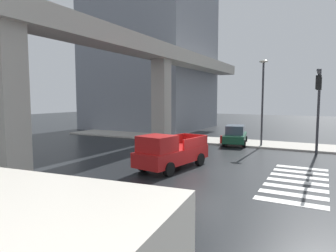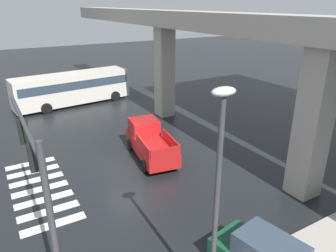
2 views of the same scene
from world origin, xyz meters
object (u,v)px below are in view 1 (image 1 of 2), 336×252
sedan_dark_green (235,135)px  street_lamp_mid_block (156,94)px  pickup_truck (170,152)px  traffic_signal_mast (319,94)px  street_lamp_near_corner (263,93)px  fire_hydrant (221,140)px

sedan_dark_green → street_lamp_mid_block: street_lamp_mid_block is taller
sedan_dark_green → street_lamp_mid_block: (-0.30, 7.94, 3.70)m
pickup_truck → sedan_dark_green: pickup_truck is taller
traffic_signal_mast → street_lamp_near_corner: street_lamp_near_corner is taller
pickup_truck → traffic_signal_mast: 11.04m
street_lamp_mid_block → street_lamp_near_corner: bearing=-90.0°
traffic_signal_mast → street_lamp_near_corner: size_ratio=0.90×
street_lamp_near_corner → street_lamp_mid_block: bearing=90.0°
street_lamp_mid_block → sedan_dark_green: bearing=-87.9°
pickup_truck → fire_hydrant: pickup_truck is taller
pickup_truck → street_lamp_mid_block: 13.15m
pickup_truck → street_lamp_mid_block: (10.54, 7.02, 3.57)m
traffic_signal_mast → street_lamp_mid_block: size_ratio=0.90×
sedan_dark_green → traffic_signal_mast: (-3.40, -6.52, 3.53)m
street_lamp_mid_block → fire_hydrant: (-0.40, -6.89, -4.13)m
traffic_signal_mast → street_lamp_mid_block: street_lamp_mid_block is taller
sedan_dark_green → fire_hydrant: (-0.70, 1.04, -0.42)m
pickup_truck → sedan_dark_green: 10.87m
pickup_truck → fire_hydrant: size_ratio=6.28×
sedan_dark_green → street_lamp_near_corner: size_ratio=0.63×
traffic_signal_mast → fire_hydrant: size_ratio=7.64×
pickup_truck → street_lamp_mid_block: street_lamp_mid_block is taller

